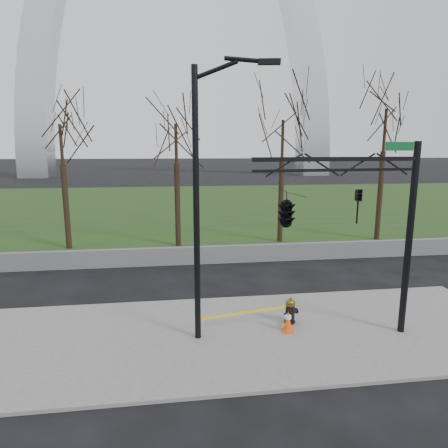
{
  "coord_description": "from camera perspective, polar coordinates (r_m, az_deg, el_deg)",
  "views": [
    {
      "loc": [
        -2.2,
        -11.07,
        5.76
      ],
      "look_at": [
        -0.41,
        2.0,
        3.21
      ],
      "focal_mm": 30.97,
      "sensor_mm": 36.0,
      "label": 1
    }
  ],
  "objects": [
    {
      "name": "ground",
      "position": [
        12.67,
        3.19,
        -16.11
      ],
      "size": [
        500.0,
        500.0,
        0.0
      ],
      "primitive_type": "plane",
      "color": "black",
      "rests_on": "ground"
    },
    {
      "name": "sidewalk",
      "position": [
        12.65,
        3.19,
        -15.91
      ],
      "size": [
        18.0,
        6.0,
        0.1
      ],
      "primitive_type": "cube",
      "color": "slate",
      "rests_on": "ground"
    },
    {
      "name": "grass_strip",
      "position": [
        41.53,
        -4.68,
        2.97
      ],
      "size": [
        120.0,
        40.0,
        0.06
      ],
      "primitive_type": "cube",
      "color": "#263C15",
      "rests_on": "ground"
    },
    {
      "name": "guardrail",
      "position": [
        19.92,
        -1.17,
        -4.52
      ],
      "size": [
        60.0,
        0.3,
        0.9
      ],
      "primitive_type": "cube",
      "color": "#59595B",
      "rests_on": "ground"
    },
    {
      "name": "gateway_arch",
      "position": [
        90.16,
        -6.84,
        28.11
      ],
      "size": [
        66.0,
        6.0,
        65.0
      ],
      "primitive_type": null,
      "color": "silver",
      "rests_on": "ground"
    },
    {
      "name": "tree_row",
      "position": [
        23.29,
        -14.93,
        7.35
      ],
      "size": [
        35.9,
        4.0,
        8.91
      ],
      "color": "black",
      "rests_on": "ground"
    },
    {
      "name": "fire_hydrant",
      "position": [
        13.27,
        9.77,
        -12.55
      ],
      "size": [
        0.55,
        0.36,
        0.88
      ],
      "rotation": [
        0.0,
        0.0,
        0.33
      ],
      "color": "black",
      "rests_on": "sidewalk"
    },
    {
      "name": "traffic_cone",
      "position": [
        12.7,
        9.41,
        -13.96
      ],
      "size": [
        0.41,
        0.41,
        0.69
      ],
      "rotation": [
        0.0,
        0.0,
        -0.17
      ],
      "color": "#FF510D",
      "rests_on": "sidewalk"
    },
    {
      "name": "street_light",
      "position": [
        11.02,
        -2.97,
        5.38
      ],
      "size": [
        2.37,
        0.6,
        8.21
      ],
      "rotation": [
        0.0,
        0.0,
        -0.18
      ],
      "color": "black",
      "rests_on": "ground"
    },
    {
      "name": "traffic_signal_mast",
      "position": [
        11.04,
        12.86,
        2.27
      ],
      "size": [
        5.08,
        2.52,
        6.0
      ],
      "rotation": [
        0.0,
        0.0,
        0.09
      ],
      "color": "black",
      "rests_on": "ground"
    },
    {
      "name": "caution_tape",
      "position": [
        12.64,
        4.35,
        -13.11
      ],
      "size": [
        3.1,
        0.61,
        0.45
      ],
      "color": "yellow",
      "rests_on": "ground"
    }
  ]
}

